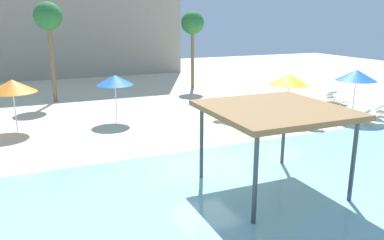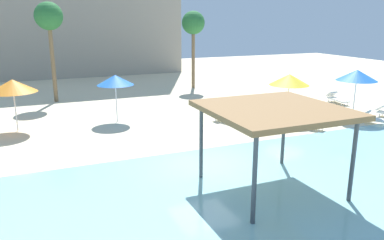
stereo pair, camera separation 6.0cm
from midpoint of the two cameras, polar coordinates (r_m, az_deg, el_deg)
name	(u,v)px [view 1 (the left image)]	position (r m, az deg, el deg)	size (l,w,h in m)	color
ground_plane	(204,163)	(15.87, 1.69, -6.37)	(80.00, 80.00, 0.00)	beige
lagoon_water	(280,223)	(11.76, 12.86, -14.66)	(44.00, 13.50, 0.04)	#8CC6CC
shade_pavilion	(274,112)	(12.93, 12.01, 1.14)	(4.32, 4.32, 2.93)	#42474C
beach_umbrella_blue_2	(356,75)	(24.12, 23.21, 6.16)	(2.30, 2.30, 2.91)	silver
beach_umbrella_blue_3	(115,80)	(22.04, -11.48, 5.84)	(2.07, 2.07, 2.69)	silver
beach_umbrella_yellow_4	(289,80)	(22.68, 14.16, 5.85)	(2.28, 2.28, 2.69)	silver
beach_umbrella_orange_5	(12,86)	(21.71, -25.27, 4.61)	(2.41, 2.41, 2.74)	silver
lounge_chair_0	(336,98)	(28.80, 20.58, 3.06)	(0.83, 1.96, 0.74)	white
lounge_chair_1	(375,118)	(23.78, 25.55, 0.22)	(1.45, 1.95, 0.74)	white
lounge_chair_2	(304,107)	(25.33, 16.28, 1.91)	(1.12, 1.99, 0.74)	white
lounge_chair_3	(225,117)	(21.94, 4.88, 0.52)	(1.20, 1.99, 0.74)	white
lounge_chair_5	(304,122)	(21.55, 16.31, -0.30)	(1.43, 1.95, 0.74)	white
palm_tree_0	(48,19)	(28.52, -20.69, 13.91)	(1.90, 1.90, 6.87)	brown
palm_tree_1	(193,25)	(32.41, 0.03, 14.01)	(1.90, 1.90, 6.38)	brown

